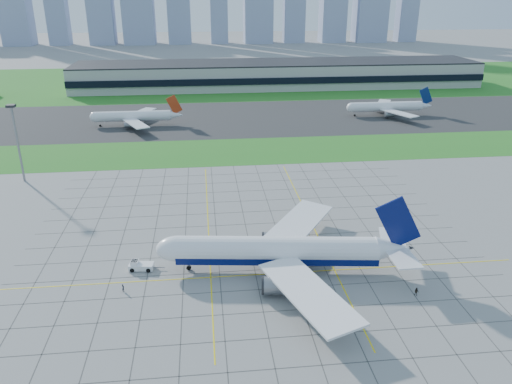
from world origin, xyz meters
The scene contains 13 objects.
ground centered at (0.00, 0.00, 0.00)m, with size 1400.00×1400.00×0.00m, color gray.
grass_median centered at (0.00, 90.00, 0.02)m, with size 700.00×35.00×0.04m, color #287621.
asphalt_taxiway centered at (0.00, 145.00, 0.03)m, with size 700.00×75.00×0.04m, color #383838.
grass_far centered at (0.00, 255.00, 0.02)m, with size 700.00×145.00×0.04m, color #287621.
apron_markings centered at (0.43, 11.09, 0.02)m, with size 120.00×130.00×0.03m.
terminal centered at (40.00, 229.87, 7.89)m, with size 260.00×43.00×15.80m.
light_mast centered at (-70.00, 65.00, 16.18)m, with size 2.50×2.50×25.60m.
airliner centered at (5.27, -0.75, 5.03)m, with size 58.37×58.81×18.41m.
pushback_tug centered at (-25.83, 3.15, 1.00)m, with size 8.16×3.39×2.24m.
crew_near centered at (-28.43, -5.59, 0.88)m, with size 0.64×0.42×1.77m, color black.
crew_far centered at (32.24, -13.83, 0.93)m, with size 0.91×0.71×1.87m, color black.
distant_jet_1 centered at (-41.78, 135.42, 4.49)m, with size 40.27×42.66×14.08m.
distant_jet_2 centered at (82.57, 142.22, 4.49)m, with size 41.90×42.66×14.08m.
Camera 1 is at (-10.47, -97.51, 58.95)m, focal length 35.00 mm.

